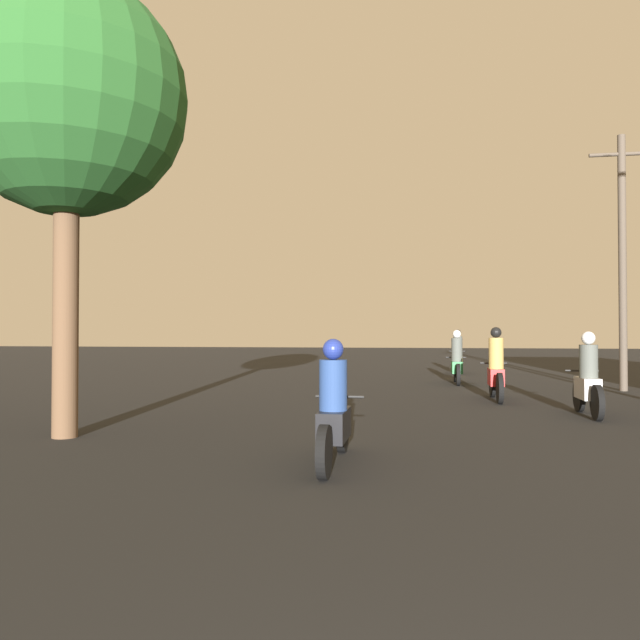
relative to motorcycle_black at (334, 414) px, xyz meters
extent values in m
cylinder|color=black|center=(0.00, 0.77, -0.30)|extent=(0.10, 0.56, 0.56)
cylinder|color=black|center=(0.00, -0.72, -0.30)|extent=(0.10, 0.56, 0.56)
cube|color=black|center=(0.00, 0.03, -0.13)|extent=(0.30, 0.83, 0.35)
cylinder|color=black|center=(0.00, 0.51, 0.15)|extent=(0.60, 0.04, 0.04)
cylinder|color=navy|center=(0.00, -0.06, 0.34)|extent=(0.32, 0.32, 0.58)
sphere|color=navy|center=(0.00, -0.06, 0.74)|extent=(0.24, 0.24, 0.24)
cylinder|color=black|center=(3.96, 5.49, -0.27)|extent=(0.10, 0.62, 0.62)
cylinder|color=black|center=(3.96, 4.22, -0.27)|extent=(0.10, 0.62, 0.62)
cube|color=#ADADB2|center=(3.96, 4.85, -0.08)|extent=(0.30, 0.80, 0.39)
cylinder|color=black|center=(3.96, 5.26, 0.21)|extent=(0.60, 0.04, 0.04)
cylinder|color=#4C514C|center=(3.96, 4.77, 0.41)|extent=(0.32, 0.32, 0.60)
sphere|color=silver|center=(3.96, 4.77, 0.83)|extent=(0.24, 0.24, 0.24)
cylinder|color=black|center=(2.62, 7.98, -0.25)|extent=(0.10, 0.66, 0.66)
cylinder|color=black|center=(2.62, 6.55, -0.25)|extent=(0.10, 0.66, 0.66)
cube|color=red|center=(2.62, 7.26, -0.06)|extent=(0.30, 0.72, 0.38)
cylinder|color=black|center=(2.62, 7.73, 0.22)|extent=(0.60, 0.04, 0.04)
cylinder|color=#B28E47|center=(2.62, 7.19, 0.47)|extent=(0.32, 0.32, 0.69)
sphere|color=black|center=(2.62, 7.19, 0.93)|extent=(0.24, 0.24, 0.24)
cylinder|color=black|center=(2.00, 12.37, -0.27)|extent=(0.10, 0.63, 0.63)
cylinder|color=black|center=(2.00, 10.99, -0.27)|extent=(0.10, 0.63, 0.63)
cube|color=#1E6B33|center=(2.00, 11.68, -0.10)|extent=(0.30, 0.89, 0.35)
cylinder|color=black|center=(2.00, 12.13, 0.18)|extent=(0.60, 0.04, 0.04)
cylinder|color=#4C514C|center=(2.00, 11.59, 0.42)|extent=(0.32, 0.32, 0.69)
sphere|color=silver|center=(2.00, 11.59, 0.88)|extent=(0.24, 0.24, 0.24)
cylinder|color=black|center=(2.28, 17.08, -0.27)|extent=(0.10, 0.63, 0.63)
cylinder|color=black|center=(2.28, 15.74, -0.27)|extent=(0.10, 0.63, 0.63)
cube|color=gold|center=(2.28, 16.41, -0.07)|extent=(0.30, 0.85, 0.39)
cylinder|color=black|center=(2.28, 16.84, 0.22)|extent=(0.60, 0.04, 0.04)
cylinder|color=#4C514C|center=(2.28, 16.32, 0.45)|extent=(0.32, 0.32, 0.67)
sphere|color=black|center=(2.28, 16.32, 0.91)|extent=(0.24, 0.24, 0.24)
cylinder|color=#4C4238|center=(6.14, 10.08, 2.75)|extent=(0.20, 0.20, 6.66)
cylinder|color=#4C4238|center=(6.14, 10.08, 5.58)|extent=(1.60, 0.10, 0.10)
cylinder|color=brown|center=(-4.11, 1.20, 1.29)|extent=(0.36, 0.36, 3.74)
sphere|color=#235623|center=(-4.11, 1.20, 4.38)|extent=(3.47, 3.47, 3.47)
camera|label=1|loc=(1.01, -7.12, 0.94)|focal=35.00mm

